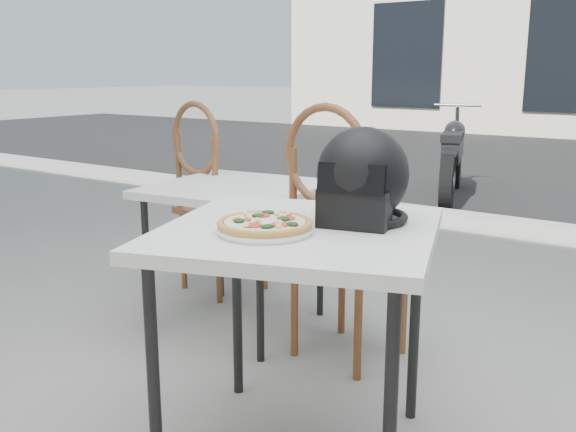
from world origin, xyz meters
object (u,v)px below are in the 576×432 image
Objects in this scene: helmet at (362,180)px; cafe_chair_main at (340,222)px; cafe_table_main at (299,248)px; motorcycle at (452,159)px; cafe_chair_side at (212,188)px; plate at (265,230)px; pizza at (265,223)px; cafe_table_side at (236,198)px.

cafe_chair_main reaches higher than helmet.
motorcycle is at bearing 104.59° from cafe_table_main.
cafe_chair_side is (-1.45, 0.92, -0.31)m from helmet.
cafe_chair_side is 0.61× the size of motorcycle.
cafe_table_main is 0.58× the size of motorcycle.
cafe_chair_side is (-1.28, 1.21, -0.18)m from plate.
plate is 0.87× the size of pizza.
cafe_chair_side is (-1.28, 1.21, -0.21)m from pizza.
cafe_table_main is 1.18m from cafe_table_side.
cafe_table_main is at bearing 73.81° from pizza.
cafe_table_main is 0.30m from helmet.
pizza is at bearing -46.77° from cafe_table_side.
helmet is at bearing 52.39° from cafe_table_main.
plate is at bearing -132.62° from helmet.
cafe_table_main is 0.17m from pizza.
helmet is (0.13, 0.17, 0.21)m from cafe_table_main.
plate is at bearing -46.78° from cafe_table_side.
motorcycle is (-0.94, 3.90, -0.23)m from cafe_chair_main.
cafe_table_side is (-1.02, 0.61, -0.27)m from helmet.
pizza reaches higher than cafe_table_side.
cafe_table_side is (-0.85, 0.90, -0.14)m from plate.
cafe_chair_main is 1.03× the size of cafe_chair_side.
helmet is (0.17, 0.30, 0.11)m from pizza.
cafe_chair_main reaches higher than pizza.
cafe_table_main is 0.92× the size of cafe_chair_main.
cafe_chair_side is at bearing -109.13° from motorcycle.
cafe_chair_main is 0.64m from cafe_table_side.
cafe_table_main is 4.77m from motorcycle.
cafe_chair_main is at bearing 104.64° from plate.
cafe_chair_main is 1.35× the size of cafe_table_side.
cafe_chair_side is at bearing -12.30° from cafe_chair_main.
cafe_chair_side reaches higher than motorcycle.
cafe_chair_side is at bearing 136.60° from pizza.
pizza is 1.78m from cafe_chair_side.
cafe_table_main is 2.86× the size of helmet.
helmet is 1.75m from cafe_chair_side.
helmet is (0.17, 0.30, 0.13)m from plate.
cafe_chair_main is at bearing 112.45° from helmet.
plate is at bearing -130.10° from pizza.
plate is 0.36m from helmet.
cafe_chair_side reaches higher than pizza.
plate is 0.30× the size of cafe_chair_side.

